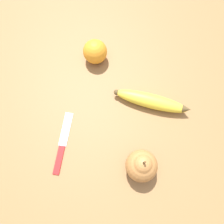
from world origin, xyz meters
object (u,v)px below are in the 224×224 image
(banana, at_px, (152,101))
(pear, at_px, (142,166))
(paring_knife, at_px, (62,144))
(orange, at_px, (96,52))

(banana, distance_m, pear, 0.19)
(paring_knife, bearing_deg, banana, 33.79)
(paring_knife, bearing_deg, pear, -8.74)
(pear, bearing_deg, banana, -4.22)
(orange, distance_m, pear, 0.36)
(pear, distance_m, paring_knife, 0.22)
(banana, relative_size, paring_knife, 1.29)
(banana, xyz_separation_m, pear, (-0.19, 0.01, 0.02))
(banana, xyz_separation_m, orange, (0.13, 0.18, 0.02))
(banana, height_order, paring_knife, banana)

